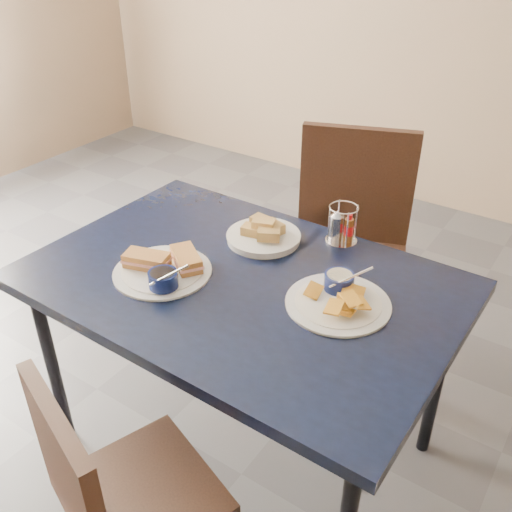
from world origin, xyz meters
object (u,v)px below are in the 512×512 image
Objects in this scene: dining_table at (241,293)px; sandwich_plate at (164,268)px; condiment_caddy at (341,227)px; chair_near at (119,498)px; bread_basket at (264,234)px; plantain_plate at (339,296)px; chair_far at (357,237)px.

sandwich_plate is at bearing -151.39° from dining_table.
chair_near is at bearing -94.07° from condiment_caddy.
sandwich_plate is 0.38m from bread_basket.
sandwich_plate is 0.62m from condiment_caddy.
sandwich_plate is 1.04× the size of plantain_plate.
chair_near is at bearing -108.05° from plantain_plate.
chair_near is at bearing -80.54° from bread_basket.
plantain_plate reaches higher than chair_near.
chair_far is 0.92m from sandwich_plate.
chair_near is 3.26× the size of bread_basket.
condiment_caddy is (0.08, -0.35, 0.24)m from chair_far.
condiment_caddy reaches higher than dining_table.
dining_table is at bearing 96.84° from chair_near.
sandwich_plate and plantain_plate have the same top height.
dining_table is 1.63× the size of chair_near.
bread_basket is (-0.38, 0.17, 0.01)m from plantain_plate.
chair_far is 0.43m from condiment_caddy.
plantain_plate is at bearing -70.25° from chair_far.
chair_near is at bearing -83.16° from dining_table.
bread_basket is (-0.07, 0.23, 0.08)m from dining_table.
condiment_caddy is (0.22, 0.15, 0.03)m from bread_basket.
dining_table is 4.17× the size of sandwich_plate.
chair_near is 6.04× the size of condiment_caddy.
plantain_plate is (0.31, 0.06, 0.08)m from dining_table.
condiment_caddy is (-0.16, 0.32, 0.04)m from plantain_plate.
bread_basket is (-0.15, 0.88, 0.30)m from chair_near.
sandwich_plate is 1.27× the size of bread_basket.
dining_table is 0.26m from bread_basket.
sandwich_plate reaches higher than dining_table.
sandwich_plate is (-0.28, -0.85, 0.20)m from chair_far.
chair_near is 0.80m from plantain_plate.
chair_far is (0.07, 0.73, -0.12)m from dining_table.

